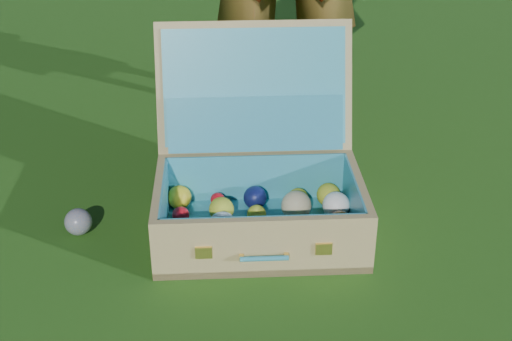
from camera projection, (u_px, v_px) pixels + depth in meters
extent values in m
plane|color=#215114|center=(242.00, 216.00, 1.98)|extent=(60.00, 60.00, 0.00)
sphere|color=#3B619B|center=(78.00, 222.00, 1.89)|extent=(0.07, 0.07, 0.07)
cube|color=tan|center=(259.00, 233.00, 1.89)|extent=(0.56, 0.40, 0.02)
cube|color=tan|center=(264.00, 248.00, 1.70)|extent=(0.54, 0.06, 0.16)
cube|color=tan|center=(256.00, 179.00, 2.00)|extent=(0.54, 0.06, 0.16)
cube|color=tan|center=(160.00, 214.00, 1.84)|extent=(0.04, 0.32, 0.16)
cube|color=tan|center=(358.00, 208.00, 1.87)|extent=(0.04, 0.32, 0.16)
cube|color=teal|center=(259.00, 229.00, 1.88)|extent=(0.52, 0.35, 0.01)
cube|color=teal|center=(263.00, 241.00, 1.71)|extent=(0.50, 0.04, 0.14)
cube|color=teal|center=(256.00, 178.00, 1.99)|extent=(0.50, 0.04, 0.14)
cube|color=teal|center=(164.00, 210.00, 1.84)|extent=(0.03, 0.32, 0.14)
cube|color=teal|center=(354.00, 205.00, 1.86)|extent=(0.03, 0.32, 0.14)
cube|color=tan|center=(254.00, 87.00, 1.96)|extent=(0.55, 0.19, 0.35)
cube|color=teal|center=(255.00, 87.00, 1.94)|extent=(0.51, 0.15, 0.30)
cube|color=teal|center=(255.00, 124.00, 1.95)|extent=(0.48, 0.10, 0.15)
cube|color=#F2C659|center=(204.00, 253.00, 1.69)|extent=(0.04, 0.01, 0.03)
cube|color=#F2C659|center=(324.00, 249.00, 1.70)|extent=(0.04, 0.01, 0.03)
cylinder|color=teal|center=(264.00, 259.00, 1.69)|extent=(0.12, 0.02, 0.01)
cube|color=#F2C659|center=(242.00, 257.00, 1.69)|extent=(0.01, 0.02, 0.01)
cube|color=#F2C659|center=(287.00, 256.00, 1.70)|extent=(0.01, 0.02, 0.01)
sphere|color=#DD5112|center=(178.00, 245.00, 1.76)|extent=(0.05, 0.05, 0.05)
sphere|color=#DD5112|center=(221.00, 245.00, 1.77)|extent=(0.05, 0.05, 0.05)
sphere|color=gold|center=(258.00, 244.00, 1.77)|extent=(0.06, 0.06, 0.06)
sphere|color=#0E1446|center=(299.00, 242.00, 1.78)|extent=(0.05, 0.05, 0.05)
sphere|color=gold|center=(345.00, 244.00, 1.77)|extent=(0.06, 0.06, 0.06)
sphere|color=beige|center=(183.00, 231.00, 1.82)|extent=(0.06, 0.06, 0.06)
sphere|color=white|center=(223.00, 226.00, 1.82)|extent=(0.07, 0.07, 0.07)
sphere|color=white|center=(260.00, 230.00, 1.82)|extent=(0.05, 0.05, 0.05)
sphere|color=gold|center=(302.00, 227.00, 1.83)|extent=(0.06, 0.06, 0.06)
sphere|color=#DD5112|center=(340.00, 222.00, 1.85)|extent=(0.06, 0.06, 0.06)
sphere|color=#AF0E16|center=(181.00, 215.00, 1.90)|extent=(0.05, 0.05, 0.05)
sphere|color=gold|center=(221.00, 209.00, 1.90)|extent=(0.07, 0.07, 0.07)
sphere|color=gold|center=(257.00, 214.00, 1.89)|extent=(0.05, 0.05, 0.05)
sphere|color=beige|center=(296.00, 206.00, 1.90)|extent=(0.08, 0.08, 0.08)
sphere|color=white|center=(336.00, 205.00, 1.91)|extent=(0.07, 0.07, 0.07)
sphere|color=gold|center=(179.00, 197.00, 1.96)|extent=(0.07, 0.07, 0.07)
sphere|color=#AF0E16|center=(218.00, 200.00, 1.97)|extent=(0.04, 0.04, 0.04)
sphere|color=#0E1446|center=(255.00, 198.00, 1.96)|extent=(0.06, 0.06, 0.06)
sphere|color=gold|center=(298.00, 198.00, 1.96)|extent=(0.06, 0.06, 0.06)
sphere|color=gold|center=(328.00, 195.00, 1.97)|extent=(0.07, 0.07, 0.07)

